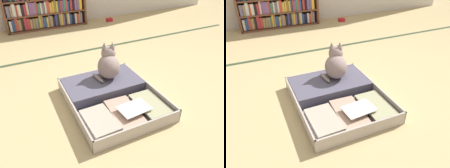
# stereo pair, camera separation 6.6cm
# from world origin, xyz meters

# --- Properties ---
(ground_plane) EXTENTS (10.00, 10.00, 0.00)m
(ground_plane) POSITION_xyz_m (0.00, 0.00, 0.00)
(ground_plane) COLOR tan
(tatami_border) EXTENTS (4.80, 0.05, 0.00)m
(tatami_border) POSITION_xyz_m (0.00, 1.14, 0.00)
(tatami_border) COLOR #33462D
(tatami_border) RESTS_ON ground_plane
(bookshelf) EXTENTS (1.19, 0.25, 0.66)m
(bookshelf) POSITION_xyz_m (-0.09, 2.26, 0.32)
(bookshelf) COLOR brown
(bookshelf) RESTS_ON ground_plane
(open_suitcase) EXTENTS (0.67, 0.81, 0.10)m
(open_suitcase) POSITION_xyz_m (-0.08, 0.11, 0.04)
(open_suitcase) COLOR #BAAFA6
(open_suitcase) RESTS_ON ground_plane
(black_cat) EXTENTS (0.26, 0.27, 0.30)m
(black_cat) POSITION_xyz_m (0.01, 0.31, 0.22)
(black_cat) COLOR gray
(black_cat) RESTS_ON open_suitcase
(small_red_pouch) EXTENTS (0.10, 0.07, 0.05)m
(small_red_pouch) POSITION_xyz_m (0.91, 2.12, 0.02)
(small_red_pouch) COLOR red
(small_red_pouch) RESTS_ON ground_plane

